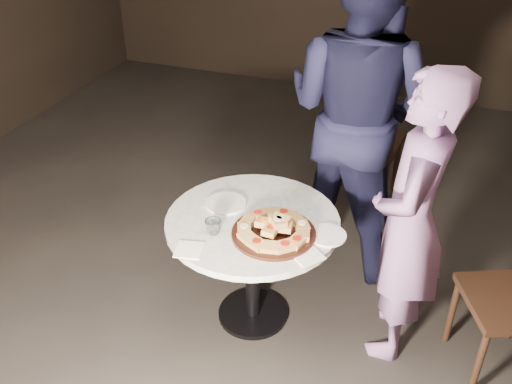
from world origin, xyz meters
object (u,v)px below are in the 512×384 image
table (253,239)px  water_glass (213,227)px  diner_teal (410,222)px  chair_far (366,139)px  diner_navy (358,112)px  focaccia_pile (274,227)px  serving_board (274,234)px

table → water_glass: (-0.14, -0.18, 0.16)m
water_glass → diner_teal: bearing=16.9°
chair_far → diner_teal: diner_teal is taller
table → diner_navy: bearing=66.9°
focaccia_pile → water_glass: 0.29m
table → diner_navy: (0.34, 0.79, 0.42)m
focaccia_pile → chair_far: (0.19, 1.43, -0.18)m
table → serving_board: (0.14, -0.09, 0.13)m
table → water_glass: size_ratio=12.53×
diner_navy → diner_teal: diner_navy is taller
table → diner_teal: size_ratio=0.66×
serving_board → diner_navy: bearing=77.4°
serving_board → water_glass: water_glass is taller
table → serving_board: bearing=-32.6°
diner_navy → diner_teal: size_ratio=1.26×
table → chair_far: bearing=76.1°
water_glass → table: bearing=52.2°
diner_teal → focaccia_pile: bearing=-70.7°
serving_board → chair_far: 1.45m
water_glass → chair_far: size_ratio=0.09×
serving_board → diner_teal: size_ratio=0.27×
water_glass → diner_teal: diner_teal is taller
serving_board → chair_far: bearing=82.4°
focaccia_pile → diner_navy: bearing=77.5°
table → chair_far: 1.38m
chair_far → water_glass: bearing=78.1°
water_glass → chair_far: bearing=72.8°
diner_navy → table: bearing=86.4°
water_glass → diner_navy: size_ratio=0.04×
focaccia_pile → water_glass: size_ratio=4.56×
table → water_glass: water_glass is taller
diner_navy → diner_teal: (0.41, -0.70, -0.19)m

